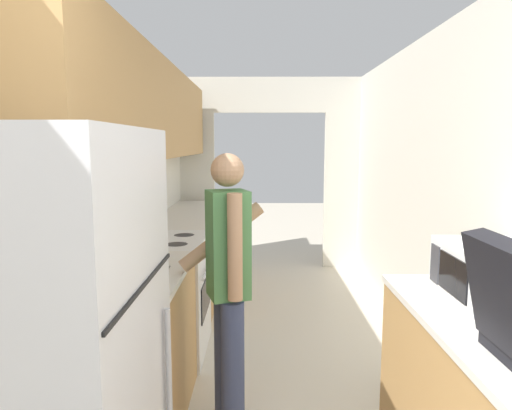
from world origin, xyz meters
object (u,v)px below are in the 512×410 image
object	(u,v)px
refrigerator	(38,398)
range_oven	(166,295)
person	(228,287)
microwave	(491,273)

from	to	relation	value
refrigerator	range_oven	size ratio (longest dim) A/B	1.61
refrigerator	person	bearing A→B (deg)	64.88
range_oven	microwave	distance (m)	2.36
microwave	range_oven	bearing A→B (deg)	143.10
range_oven	person	bearing A→B (deg)	-60.44
person	microwave	xyz separation A→B (m)	(1.26, -0.38, 0.19)
range_oven	microwave	world-z (taller)	microwave
refrigerator	microwave	distance (m)	1.95
range_oven	person	distance (m)	1.21
refrigerator	person	world-z (taller)	refrigerator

